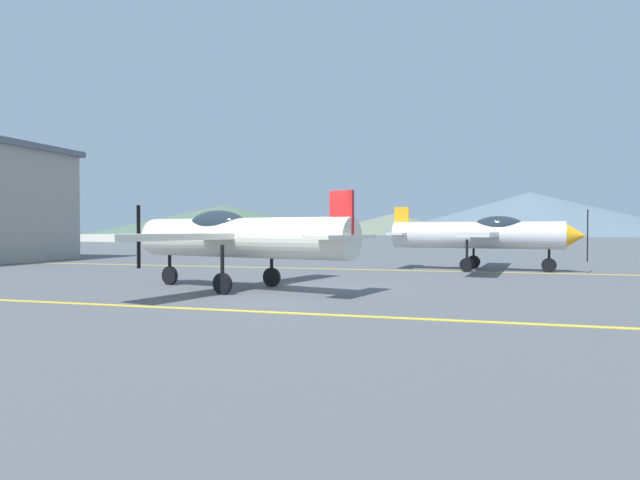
{
  "coord_description": "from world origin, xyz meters",
  "views": [
    {
      "loc": [
        4.11,
        -12.78,
        1.58
      ],
      "look_at": [
        -1.26,
        6.0,
        1.2
      ],
      "focal_mm": 30.32,
      "sensor_mm": 36.0,
      "label": 1
    }
  ],
  "objects": [
    {
      "name": "ground_plane",
      "position": [
        0.0,
        0.0,
        0.0
      ],
      "size": [
        400.0,
        400.0,
        0.0
      ],
      "primitive_type": "plane",
      "color": "#54565B"
    },
    {
      "name": "apron_line_near",
      "position": [
        0.0,
        -3.18,
        0.01
      ],
      "size": [
        80.0,
        0.16,
        0.01
      ],
      "primitive_type": "cube",
      "color": "yellow",
      "rests_on": "ground_plane"
    },
    {
      "name": "apron_line_far",
      "position": [
        0.0,
        8.05,
        0.01
      ],
      "size": [
        80.0,
        0.16,
        0.01
      ],
      "primitive_type": "cube",
      "color": "yellow",
      "rests_on": "ground_plane"
    },
    {
      "name": "airplane_near",
      "position": [
        -1.97,
        0.26,
        1.4
      ],
      "size": [
        7.3,
        8.28,
        2.49
      ],
      "color": "silver",
      "rests_on": "ground_plane"
    },
    {
      "name": "airplane_mid",
      "position": [
        4.44,
        8.96,
        1.4
      ],
      "size": [
        7.27,
        8.34,
        2.49
      ],
      "color": "silver",
      "rests_on": "ground_plane"
    },
    {
      "name": "hill_left",
      "position": [
        -76.37,
        151.28,
        4.85
      ],
      "size": [
        86.29,
        86.29,
        9.71
      ],
      "primitive_type": "cone",
      "color": "#4C6651",
      "rests_on": "ground_plane"
    },
    {
      "name": "hill_centerleft",
      "position": [
        -20.5,
        155.26,
        3.19
      ],
      "size": [
        52.99,
        52.99,
        6.39
      ],
      "primitive_type": "cone",
      "color": "slate",
      "rests_on": "ground_plane"
    },
    {
      "name": "hill_centerright",
      "position": [
        19.05,
        147.84,
        5.97
      ],
      "size": [
        86.0,
        86.0,
        11.95
      ],
      "primitive_type": "cone",
      "color": "slate",
      "rests_on": "ground_plane"
    }
  ]
}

